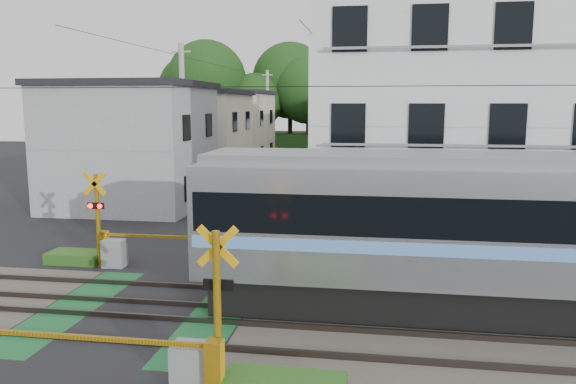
% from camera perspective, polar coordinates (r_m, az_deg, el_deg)
% --- Properties ---
extents(ground, '(120.00, 120.00, 0.00)m').
position_cam_1_polar(ground, '(14.90, -14.50, -11.68)').
color(ground, black).
extents(track_bed, '(120.00, 120.00, 0.14)m').
position_cam_1_polar(track_bed, '(14.89, -14.51, -11.55)').
color(track_bed, '#47423A').
rests_on(track_bed, ground).
extents(crossing_signal_near, '(4.74, 0.65, 3.09)m').
position_cam_1_polar(crossing_signal_near, '(10.61, -9.41, -16.06)').
color(crossing_signal_near, '#E9A50C').
rests_on(crossing_signal_near, ground).
extents(crossing_signal_far, '(4.74, 0.65, 3.09)m').
position_cam_1_polar(crossing_signal_far, '(18.92, -17.42, -5.14)').
color(crossing_signal_far, '#E9A50C').
rests_on(crossing_signal_far, ground).
extents(apartment_block, '(10.20, 8.36, 9.30)m').
position_cam_1_polar(apartment_block, '(22.43, 16.22, 7.24)').
color(apartment_block, silver).
rests_on(apartment_block, ground).
extents(houses_row, '(22.07, 31.35, 6.80)m').
position_cam_1_polar(houses_row, '(39.11, 0.92, 6.07)').
color(houses_row, '#9FA2A4').
rests_on(houses_row, ground).
extents(tree_hill, '(40.00, 13.88, 11.94)m').
position_cam_1_polar(tree_hill, '(61.28, 3.66, 9.82)').
color(tree_hill, '#1C4115').
rests_on(tree_hill, ground).
extents(catenary, '(60.00, 5.04, 7.00)m').
position_cam_1_polar(catenary, '(12.88, 10.20, 2.20)').
color(catenary, '#2D2D33').
rests_on(catenary, ground).
extents(utility_poles, '(7.90, 42.00, 8.00)m').
position_cam_1_polar(utility_poles, '(36.42, -1.77, 7.18)').
color(utility_poles, '#A5A5A0').
rests_on(utility_poles, ground).
extents(pedestrian, '(0.65, 0.54, 1.53)m').
position_cam_1_polar(pedestrian, '(49.12, 2.40, 3.74)').
color(pedestrian, '#23262B').
rests_on(pedestrian, ground).
extents(weed_patches, '(10.25, 8.80, 0.40)m').
position_cam_1_polar(weed_patches, '(14.17, -8.00, -11.77)').
color(weed_patches, '#2D5E1E').
rests_on(weed_patches, ground).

